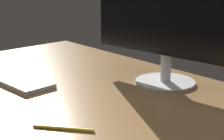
{
  "coord_description": "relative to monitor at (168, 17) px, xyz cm",
  "views": [
    {
      "loc": [
        83.8,
        -62.45,
        39.37
      ],
      "look_at": [
        1.95,
        9.87,
        8.0
      ],
      "focal_mm": 59.03,
      "sensor_mm": 36.0,
      "label": 1
    }
  ],
  "objects": [
    {
      "name": "desk",
      "position": [
        -9.89,
        -25.97,
        -22.67
      ],
      "size": [
        140.0,
        84.0,
        2.0
      ],
      "primitive_type": "cube",
      "color": "olive",
      "rests_on": "ground"
    },
    {
      "name": "monitor",
      "position": [
        0.0,
        0.0,
        0.0
      ],
      "size": [
        54.75,
        19.4,
        38.05
      ],
      "rotation": [
        0.0,
        0.0,
        0.11
      ],
      "color": "silver",
      "rests_on": "desk"
    },
    {
      "name": "pen",
      "position": [
        7.06,
        -44.62,
        -21.28
      ],
      "size": [
        12.18,
        9.89,
        0.77
      ],
      "primitive_type": "cylinder",
      "rotation": [
        0.0,
        1.57,
        0.67
      ],
      "color": "yellow",
      "rests_on": "desk"
    },
    {
      "name": "keyboard",
      "position": [
        -41.74,
        -36.04,
        -20.89
      ],
      "size": [
        45.87,
        13.91,
        1.55
      ],
      "primitive_type": "cube",
      "rotation": [
        0.0,
        0.0,
        0.06
      ],
      "color": "silver",
      "rests_on": "desk"
    }
  ]
}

